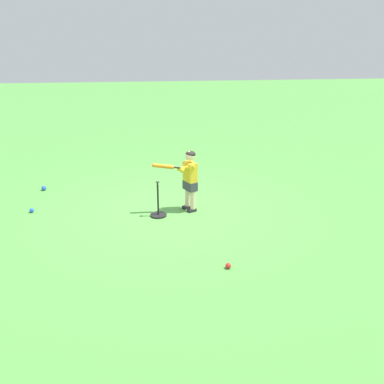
{
  "coord_description": "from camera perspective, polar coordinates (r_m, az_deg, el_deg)",
  "views": [
    {
      "loc": [
        0.38,
        7.15,
        3.04
      ],
      "look_at": [
        -0.38,
        0.31,
        0.45
      ],
      "focal_mm": 40.89,
      "sensor_mm": 36.0,
      "label": 1
    }
  ],
  "objects": [
    {
      "name": "play_ball_by_bucket",
      "position": [
        8.17,
        -20.18,
        -2.27
      ],
      "size": [
        0.08,
        0.08,
        0.08
      ],
      "primitive_type": "sphere",
      "color": "blue",
      "rests_on": "ground"
    },
    {
      "name": "child_batter",
      "position": [
        7.56,
        -0.47,
        2.19
      ],
      "size": [
        0.78,
        0.33,
        1.08
      ],
      "color": "#232328",
      "rests_on": "ground"
    },
    {
      "name": "play_ball_midfield",
      "position": [
        5.98,
        4.75,
        -9.56
      ],
      "size": [
        0.08,
        0.08,
        0.08
      ],
      "primitive_type": "sphere",
      "color": "red",
      "rests_on": "ground"
    },
    {
      "name": "play_ball_behind_batter",
      "position": [
        9.19,
        -18.76,
        0.48
      ],
      "size": [
        0.09,
        0.09,
        0.09
      ],
      "primitive_type": "sphere",
      "color": "blue",
      "rests_on": "ground"
    },
    {
      "name": "ground_plane",
      "position": [
        7.78,
        -3.02,
        -2.42
      ],
      "size": [
        40.0,
        40.0,
        0.0
      ],
      "primitive_type": "plane",
      "color": "#519942"
    },
    {
      "name": "batting_tee",
      "position": [
        7.53,
        -4.42,
        -2.4
      ],
      "size": [
        0.28,
        0.28,
        0.62
      ],
      "color": "black",
      "rests_on": "ground"
    }
  ]
}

